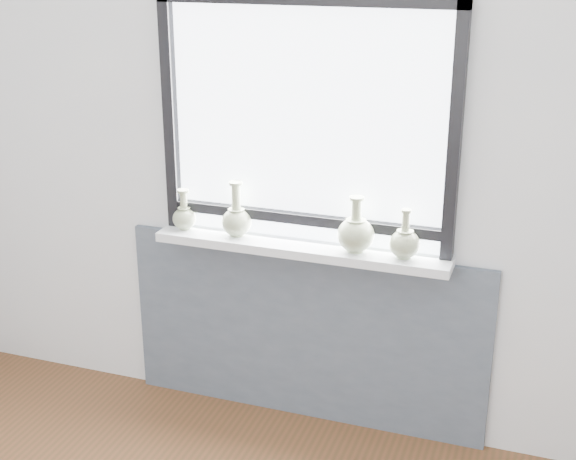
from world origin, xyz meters
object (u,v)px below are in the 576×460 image
(vase_a, at_px, (184,216))
(vase_c, at_px, (356,233))
(vase_d, at_px, (405,242))
(vase_b, at_px, (236,219))
(windowsill, at_px, (300,248))

(vase_a, xyz_separation_m, vase_c, (0.81, -0.01, 0.02))
(vase_d, bearing_deg, vase_b, 179.06)
(vase_a, xyz_separation_m, vase_b, (0.26, 0.00, 0.02))
(vase_b, relative_size, vase_c, 1.03)
(vase_b, bearing_deg, vase_a, -179.81)
(vase_a, height_order, vase_b, vase_b)
(vase_b, bearing_deg, windowsill, -1.59)
(vase_a, distance_m, vase_d, 1.02)
(vase_c, xyz_separation_m, vase_d, (0.21, -0.00, -0.01))
(windowsill, height_order, vase_b, vase_b)
(windowsill, height_order, vase_a, vase_a)
(windowsill, relative_size, vase_a, 7.04)
(vase_c, distance_m, vase_d, 0.21)
(vase_a, distance_m, vase_c, 0.81)
(vase_b, bearing_deg, vase_d, -0.94)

